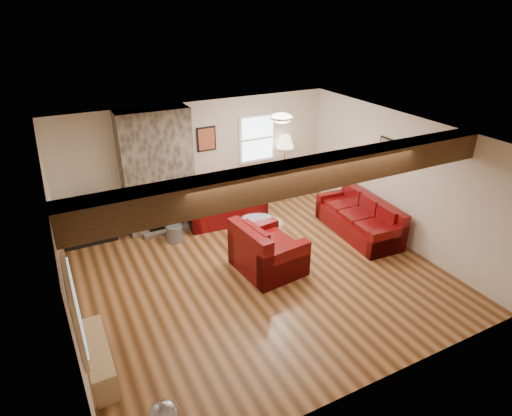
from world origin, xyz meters
The scene contains 17 objects.
room centered at (0.00, 0.00, 1.25)m, with size 8.00×8.00×8.00m.
oak_beam centered at (0.00, -1.25, 2.31)m, with size 6.00×0.36×0.38m, color #331C0F.
chimney_breast centered at (-1.00, 2.49, 1.22)m, with size 1.40×0.67×2.50m.
back_window centered at (1.35, 2.71, 1.55)m, with size 0.90×0.08×1.10m, color white, non-canonical shape.
hatch_window centered at (-2.96, -1.50, 1.45)m, with size 0.08×1.00×0.90m, color tan, non-canonical shape.
ceiling_dome centered at (0.90, 0.90, 2.44)m, with size 0.40×0.40×0.18m, color white, non-canonical shape.
artwork_back centered at (0.15, 2.71, 1.70)m, with size 0.42×0.06×0.52m, color black, non-canonical shape.
artwork_right centered at (2.96, 0.30, 1.75)m, with size 0.06×0.55×0.42m, color black, non-canonical shape.
sofa_three centered at (2.48, 0.39, 0.38)m, with size 1.97×0.83×0.76m, color #490805, non-canonical shape.
loveseat centered at (0.30, 2.23, 0.44)m, with size 1.67×0.96×0.89m, color #490805, non-canonical shape.
armchair_red centered at (0.22, 0.09, 0.46)m, with size 1.13×0.99×0.91m, color #490805, non-canonical shape.
coffee_table centered at (0.46, 0.91, 0.23)m, with size 0.93×0.93×0.49m.
tv_cabinet centered at (-2.45, 2.53, 0.24)m, with size 0.97×0.39×0.48m, color black.
television centered at (-2.45, 2.53, 0.71)m, with size 0.79×0.10×0.45m, color black.
floor_lamp centered at (1.98, 2.53, 1.36)m, with size 0.41×0.41×1.59m.
pine_bench centered at (-2.83, -1.02, 0.22)m, with size 0.28×1.19×0.45m, color tan, non-canonical shape.
coal_bucket centered at (-0.96, 1.82, 0.17)m, with size 0.36×0.36×0.34m, color slate, non-canonical shape.
Camera 1 is at (-2.89, -5.52, 4.33)m, focal length 30.00 mm.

